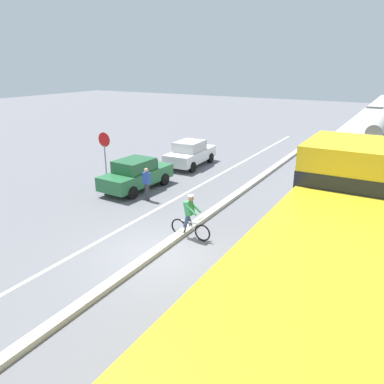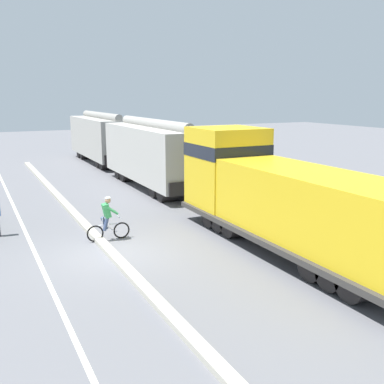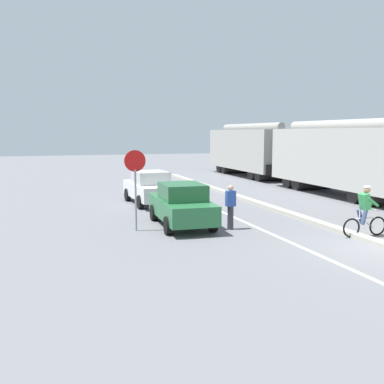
{
  "view_description": "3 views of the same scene",
  "coord_description": "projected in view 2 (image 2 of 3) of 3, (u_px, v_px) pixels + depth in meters",
  "views": [
    {
      "loc": [
        6.92,
        -9.42,
        6.29
      ],
      "look_at": [
        -0.19,
        2.8,
        1.4
      ],
      "focal_mm": 35.0,
      "sensor_mm": 36.0,
      "label": 1
    },
    {
      "loc": [
        -4.19,
        -14.79,
        5.56
      ],
      "look_at": [
        3.55,
        0.67,
        1.82
      ],
      "focal_mm": 42.0,
      "sensor_mm": 36.0,
      "label": 2
    },
    {
      "loc": [
        -9.77,
        -10.6,
        3.5
      ],
      "look_at": [
        -3.64,
        8.04,
        0.88
      ],
      "focal_mm": 42.0,
      "sensor_mm": 36.0,
      "label": 3
    }
  ],
  "objects": [
    {
      "name": "ground_plane",
      "position": [
        111.0,
        255.0,
        15.94
      ],
      "size": [
        120.0,
        120.0,
        0.0
      ],
      "primitive_type": "plane",
      "color": "slate"
    },
    {
      "name": "median_curb",
      "position": [
        74.0,
        214.0,
        21.16
      ],
      "size": [
        0.36,
        36.0,
        0.16
      ],
      "primitive_type": "cube",
      "color": "#B2AD9E",
      "rests_on": "ground"
    },
    {
      "name": "lane_stripe",
      "position": [
        21.0,
        221.0,
        20.13
      ],
      "size": [
        0.14,
        36.0,
        0.01
      ],
      "primitive_type": "cube",
      "color": "silver",
      "rests_on": "ground"
    },
    {
      "name": "locomotive",
      "position": [
        276.0,
        199.0,
        16.6
      ],
      "size": [
        3.1,
        11.61,
        4.2
      ],
      "color": "gold",
      "rests_on": "ground"
    },
    {
      "name": "hopper_car_lead",
      "position": [
        154.0,
        154.0,
        27.17
      ],
      "size": [
        2.9,
        10.6,
        4.18
      ],
      "color": "#B1AEA7",
      "rests_on": "ground"
    },
    {
      "name": "hopper_car_middle",
      "position": [
        102.0,
        138.0,
        37.3
      ],
      "size": [
        2.9,
        10.6,
        4.18
      ],
      "color": "#A5A29A",
      "rests_on": "ground"
    },
    {
      "name": "cyclist",
      "position": [
        108.0,
        220.0,
        17.39
      ],
      "size": [
        1.71,
        0.48,
        1.71
      ],
      "color": "black",
      "rests_on": "ground"
    }
  ]
}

